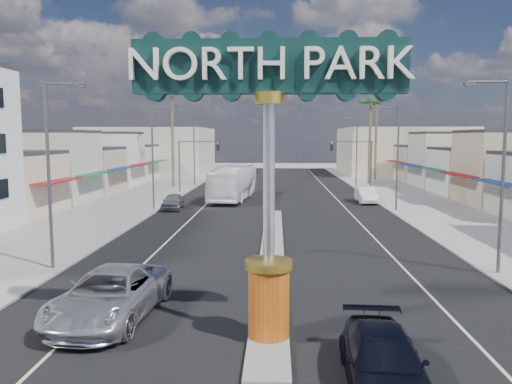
# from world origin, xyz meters

# --- Properties ---
(ground) EXTENTS (160.00, 160.00, 0.00)m
(ground) POSITION_xyz_m (0.00, 30.00, 0.00)
(ground) COLOR gray
(ground) RESTS_ON ground
(road) EXTENTS (20.00, 120.00, 0.01)m
(road) POSITION_xyz_m (0.00, 30.00, 0.01)
(road) COLOR black
(road) RESTS_ON ground
(median_island) EXTENTS (1.30, 30.00, 0.16)m
(median_island) POSITION_xyz_m (0.00, 14.00, 0.08)
(median_island) COLOR gray
(median_island) RESTS_ON ground
(sidewalk_left) EXTENTS (8.00, 120.00, 0.12)m
(sidewalk_left) POSITION_xyz_m (-14.00, 30.00, 0.06)
(sidewalk_left) COLOR gray
(sidewalk_left) RESTS_ON ground
(sidewalk_right) EXTENTS (8.00, 120.00, 0.12)m
(sidewalk_right) POSITION_xyz_m (14.00, 30.00, 0.06)
(sidewalk_right) COLOR gray
(sidewalk_right) RESTS_ON ground
(storefront_row_left) EXTENTS (12.00, 42.00, 6.00)m
(storefront_row_left) POSITION_xyz_m (-24.00, 43.00, 3.00)
(storefront_row_left) COLOR beige
(storefront_row_left) RESTS_ON ground
(storefront_row_right) EXTENTS (12.00, 42.00, 6.00)m
(storefront_row_right) POSITION_xyz_m (24.00, 43.00, 3.00)
(storefront_row_right) COLOR #B7B29E
(storefront_row_right) RESTS_ON ground
(backdrop_far_left) EXTENTS (20.00, 20.00, 8.00)m
(backdrop_far_left) POSITION_xyz_m (-22.00, 75.00, 4.00)
(backdrop_far_left) COLOR #B7B29E
(backdrop_far_left) RESTS_ON ground
(backdrop_far_right) EXTENTS (20.00, 20.00, 8.00)m
(backdrop_far_right) POSITION_xyz_m (22.00, 75.00, 4.00)
(backdrop_far_right) COLOR beige
(backdrop_far_right) RESTS_ON ground
(gateway_sign) EXTENTS (8.20, 1.50, 9.15)m
(gateway_sign) POSITION_xyz_m (0.00, 1.98, 5.93)
(gateway_sign) COLOR red
(gateway_sign) RESTS_ON median_island
(traffic_signal_left) EXTENTS (5.09, 0.45, 6.00)m
(traffic_signal_left) POSITION_xyz_m (-9.18, 43.99, 4.27)
(traffic_signal_left) COLOR #47474C
(traffic_signal_left) RESTS_ON ground
(traffic_signal_right) EXTENTS (5.09, 0.45, 6.00)m
(traffic_signal_right) POSITION_xyz_m (9.18, 43.99, 4.27)
(traffic_signal_right) COLOR #47474C
(traffic_signal_right) RESTS_ON ground
(streetlight_l_near) EXTENTS (2.03, 0.22, 9.00)m
(streetlight_l_near) POSITION_xyz_m (-10.43, 10.00, 5.07)
(streetlight_l_near) COLOR #47474C
(streetlight_l_near) RESTS_ON ground
(streetlight_l_mid) EXTENTS (2.03, 0.22, 9.00)m
(streetlight_l_mid) POSITION_xyz_m (-10.43, 30.00, 5.07)
(streetlight_l_mid) COLOR #47474C
(streetlight_l_mid) RESTS_ON ground
(streetlight_l_far) EXTENTS (2.03, 0.22, 9.00)m
(streetlight_l_far) POSITION_xyz_m (-10.43, 52.00, 5.07)
(streetlight_l_far) COLOR #47474C
(streetlight_l_far) RESTS_ON ground
(streetlight_r_near) EXTENTS (2.03, 0.22, 9.00)m
(streetlight_r_near) POSITION_xyz_m (10.43, 10.00, 5.07)
(streetlight_r_near) COLOR #47474C
(streetlight_r_near) RESTS_ON ground
(streetlight_r_mid) EXTENTS (2.03, 0.22, 9.00)m
(streetlight_r_mid) POSITION_xyz_m (10.43, 30.00, 5.07)
(streetlight_r_mid) COLOR #47474C
(streetlight_r_mid) RESTS_ON ground
(streetlight_r_far) EXTENTS (2.03, 0.22, 9.00)m
(streetlight_r_far) POSITION_xyz_m (10.43, 52.00, 5.07)
(streetlight_r_far) COLOR #47474C
(streetlight_r_far) RESTS_ON ground
(palm_left_far) EXTENTS (2.60, 2.60, 13.10)m
(palm_left_far) POSITION_xyz_m (-13.00, 50.00, 11.50)
(palm_left_far) COLOR brown
(palm_left_far) RESTS_ON ground
(palm_right_mid) EXTENTS (2.60, 2.60, 12.10)m
(palm_right_mid) POSITION_xyz_m (13.00, 56.00, 10.60)
(palm_right_mid) COLOR brown
(palm_right_mid) RESTS_ON ground
(palm_right_far) EXTENTS (2.60, 2.60, 14.10)m
(palm_right_far) POSITION_xyz_m (15.00, 62.00, 12.39)
(palm_right_far) COLOR brown
(palm_right_far) RESTS_ON ground
(suv_left) EXTENTS (3.42, 6.55, 1.76)m
(suv_left) POSITION_xyz_m (-5.63, 3.66, 0.88)
(suv_left) COLOR silver
(suv_left) RESTS_ON ground
(suv_right) EXTENTS (2.24, 5.03, 1.43)m
(suv_right) POSITION_xyz_m (2.98, -0.93, 0.72)
(suv_right) COLOR black
(suv_right) RESTS_ON ground
(car_parked_left) EXTENTS (1.83, 4.18, 1.40)m
(car_parked_left) POSITION_xyz_m (-9.00, 30.52, 0.70)
(car_parked_left) COLOR slate
(car_parked_left) RESTS_ON ground
(car_parked_right) EXTENTS (1.64, 4.68, 1.54)m
(car_parked_right) POSITION_xyz_m (9.00, 35.68, 0.77)
(car_parked_right) COLOR white
(car_parked_right) RESTS_ON ground
(city_bus) EXTENTS (4.22, 12.84, 3.51)m
(city_bus) POSITION_xyz_m (-4.20, 38.02, 1.76)
(city_bus) COLOR white
(city_bus) RESTS_ON ground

